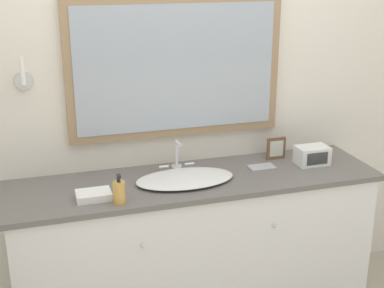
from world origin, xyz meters
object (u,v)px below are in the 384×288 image
Objects in this scene: appliance_box at (312,155)px; sink_basin at (185,178)px; picture_frame at (276,148)px; soap_bottle at (119,192)px.

sink_basin is at bearing -177.95° from appliance_box.
picture_frame is at bearing 15.32° from sink_basin.
sink_basin is 0.78m from appliance_box.
appliance_box is (0.78, 0.03, 0.03)m from sink_basin.
soap_bottle is at bearing -170.25° from appliance_box.
sink_basin reaches higher than picture_frame.
sink_basin is 0.42m from soap_bottle.
appliance_box is 0.22m from picture_frame.
soap_bottle is at bearing -161.17° from picture_frame.
appliance_box is at bearing 2.05° from sink_basin.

